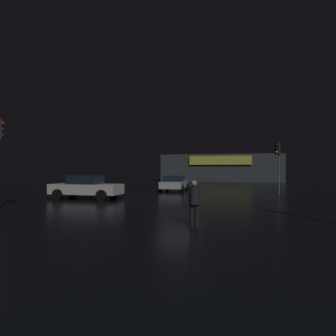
{
  "coord_description": "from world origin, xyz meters",
  "views": [
    {
      "loc": [
        4.2,
        -18.23,
        1.92
      ],
      "look_at": [
        -1.48,
        3.23,
        2.0
      ],
      "focal_mm": 33.33,
      "sensor_mm": 36.0,
      "label": 1
    }
  ],
  "objects_px": {
    "store_building": "(222,168)",
    "car_far": "(86,187)",
    "car_near": "(174,183)",
    "pedestrian": "(194,200)",
    "traffic_signal_cross_left": "(278,155)"
  },
  "relations": [
    {
      "from": "car_far",
      "to": "pedestrian",
      "type": "height_order",
      "value": "car_far"
    },
    {
      "from": "traffic_signal_cross_left",
      "to": "car_far",
      "type": "bearing_deg",
      "value": -146.81
    },
    {
      "from": "car_near",
      "to": "pedestrian",
      "type": "bearing_deg",
      "value": -73.98
    },
    {
      "from": "car_far",
      "to": "pedestrian",
      "type": "relative_size",
      "value": 2.91
    },
    {
      "from": "pedestrian",
      "to": "traffic_signal_cross_left",
      "type": "bearing_deg",
      "value": 75.9
    },
    {
      "from": "store_building",
      "to": "car_far",
      "type": "relative_size",
      "value": 4.12
    },
    {
      "from": "car_near",
      "to": "car_far",
      "type": "xyz_separation_m",
      "value": [
        -3.68,
        -8.44,
        0.08
      ]
    },
    {
      "from": "traffic_signal_cross_left",
      "to": "car_far",
      "type": "height_order",
      "value": "traffic_signal_cross_left"
    },
    {
      "from": "car_near",
      "to": "car_far",
      "type": "bearing_deg",
      "value": -113.56
    },
    {
      "from": "traffic_signal_cross_left",
      "to": "store_building",
      "type": "bearing_deg",
      "value": 104.62
    },
    {
      "from": "traffic_signal_cross_left",
      "to": "pedestrian",
      "type": "bearing_deg",
      "value": -104.1
    },
    {
      "from": "car_near",
      "to": "pedestrian",
      "type": "xyz_separation_m",
      "value": [
        4.58,
        -15.94,
        0.18
      ]
    },
    {
      "from": "car_near",
      "to": "car_far",
      "type": "relative_size",
      "value": 0.91
    },
    {
      "from": "store_building",
      "to": "car_near",
      "type": "distance_m",
      "value": 24.46
    },
    {
      "from": "traffic_signal_cross_left",
      "to": "pedestrian",
      "type": "xyz_separation_m",
      "value": [
        -3.88,
        -15.44,
        -2.17
      ]
    }
  ]
}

